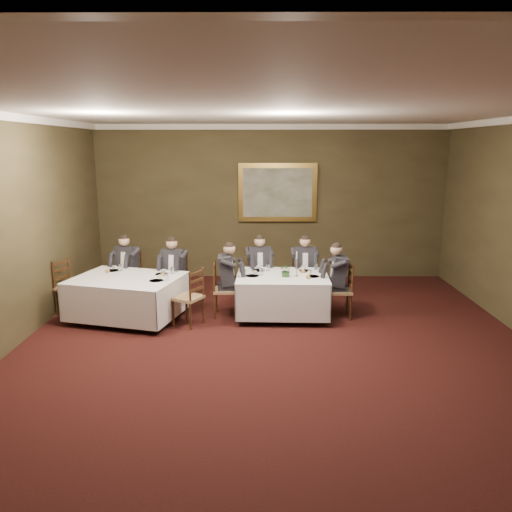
{
  "coord_description": "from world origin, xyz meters",
  "views": [
    {
      "loc": [
        -0.26,
        -6.47,
        3.02
      ],
      "look_at": [
        -0.32,
        2.0,
        1.15
      ],
      "focal_mm": 35.0,
      "sensor_mm": 36.0,
      "label": 1
    }
  ],
  "objects_px": {
    "chair_main_endleft": "(225,300)",
    "candlestick": "(297,267)",
    "chair_main_backright": "(303,288)",
    "diner_sec_backleft": "(128,276)",
    "diner_main_endright": "(340,289)",
    "diner_main_backright": "(304,277)",
    "chair_sec_endright": "(189,309)",
    "chair_sec_backleft": "(129,287)",
    "diner_main_backleft": "(259,277)",
    "chair_main_endright": "(340,302)",
    "centerpiece": "(286,270)",
    "table_second": "(127,295)",
    "chair_main_backleft": "(259,288)",
    "table_main": "(282,292)",
    "diner_sec_backright": "(175,280)",
    "chair_sec_backright": "(175,291)",
    "chair_sec_endleft": "(71,298)",
    "painting": "(278,193)",
    "diner_main_endleft": "(225,288)"
  },
  "relations": [
    {
      "from": "chair_main_backleft",
      "to": "diner_sec_backleft",
      "type": "height_order",
      "value": "diner_sec_backleft"
    },
    {
      "from": "diner_main_backright",
      "to": "diner_main_endright",
      "type": "bearing_deg",
      "value": 120.82
    },
    {
      "from": "chair_sec_backleft",
      "to": "chair_main_backleft",
      "type": "bearing_deg",
      "value": -161.13
    },
    {
      "from": "diner_main_backleft",
      "to": "chair_sec_endright",
      "type": "xyz_separation_m",
      "value": [
        -1.21,
        -1.3,
        -0.23
      ]
    },
    {
      "from": "chair_sec_backright",
      "to": "chair_main_endright",
      "type": "bearing_deg",
      "value": -178.3
    },
    {
      "from": "chair_sec_backright",
      "to": "diner_main_backright",
      "type": "bearing_deg",
      "value": -161.9
    },
    {
      "from": "diner_main_endright",
      "to": "candlestick",
      "type": "relative_size",
      "value": 2.88
    },
    {
      "from": "diner_main_backleft",
      "to": "diner_main_endright",
      "type": "bearing_deg",
      "value": 139.5
    },
    {
      "from": "chair_sec_backleft",
      "to": "chair_sec_endright",
      "type": "relative_size",
      "value": 1.0
    },
    {
      "from": "table_main",
      "to": "painting",
      "type": "bearing_deg",
      "value": 90.0
    },
    {
      "from": "chair_main_endleft",
      "to": "candlestick",
      "type": "height_order",
      "value": "candlestick"
    },
    {
      "from": "chair_main_backleft",
      "to": "chair_sec_endleft",
      "type": "distance_m",
      "value": 3.53
    },
    {
      "from": "diner_main_endright",
      "to": "diner_main_backright",
      "type": "bearing_deg",
      "value": 34.97
    },
    {
      "from": "chair_sec_backright",
      "to": "diner_main_backleft",
      "type": "bearing_deg",
      "value": -158.77
    },
    {
      "from": "chair_main_backleft",
      "to": "diner_main_endright",
      "type": "height_order",
      "value": "diner_main_endright"
    },
    {
      "from": "chair_main_backleft",
      "to": "chair_main_backright",
      "type": "xyz_separation_m",
      "value": [
        0.88,
        -0.02,
        0.0
      ]
    },
    {
      "from": "candlestick",
      "to": "chair_sec_endright",
      "type": "bearing_deg",
      "value": -168.15
    },
    {
      "from": "chair_main_backright",
      "to": "chair_main_endright",
      "type": "height_order",
      "value": "same"
    },
    {
      "from": "chair_main_backright",
      "to": "diner_sec_backleft",
      "type": "bearing_deg",
      "value": -3.6
    },
    {
      "from": "chair_main_backleft",
      "to": "diner_main_endleft",
      "type": "height_order",
      "value": "diner_main_endleft"
    },
    {
      "from": "chair_sec_backright",
      "to": "chair_sec_endright",
      "type": "bearing_deg",
      "value": 124.27
    },
    {
      "from": "diner_main_endleft",
      "to": "chair_sec_backleft",
      "type": "bearing_deg",
      "value": -116.15
    },
    {
      "from": "diner_main_backright",
      "to": "chair_sec_endleft",
      "type": "bearing_deg",
      "value": 5.97
    },
    {
      "from": "table_second",
      "to": "candlestick",
      "type": "distance_m",
      "value": 3.04
    },
    {
      "from": "table_main",
      "to": "table_second",
      "type": "bearing_deg",
      "value": -176.56
    },
    {
      "from": "diner_main_backleft",
      "to": "chair_main_backright",
      "type": "distance_m",
      "value": 0.91
    },
    {
      "from": "diner_sec_backright",
      "to": "chair_main_backleft",
      "type": "bearing_deg",
      "value": -157.98
    },
    {
      "from": "chair_sec_endright",
      "to": "chair_sec_endleft",
      "type": "xyz_separation_m",
      "value": [
        -2.26,
        0.59,
        0.0
      ]
    },
    {
      "from": "chair_main_endright",
      "to": "chair_main_endleft",
      "type": "bearing_deg",
      "value": 89.77
    },
    {
      "from": "painting",
      "to": "diner_main_backleft",
      "type": "bearing_deg",
      "value": -102.21
    },
    {
      "from": "diner_main_endleft",
      "to": "chair_sec_endright",
      "type": "xyz_separation_m",
      "value": [
        -0.6,
        -0.49,
        -0.23
      ]
    },
    {
      "from": "diner_main_backleft",
      "to": "diner_main_endright",
      "type": "relative_size",
      "value": 1.0
    },
    {
      "from": "chair_main_backright",
      "to": "candlestick",
      "type": "height_order",
      "value": "candlestick"
    },
    {
      "from": "diner_main_backleft",
      "to": "chair_main_endright",
      "type": "bearing_deg",
      "value": 139.7
    },
    {
      "from": "chair_sec_backright",
      "to": "chair_sec_endleft",
      "type": "xyz_separation_m",
      "value": [
        -1.85,
        -0.49,
        0.0
      ]
    },
    {
      "from": "diner_main_backleft",
      "to": "candlestick",
      "type": "height_order",
      "value": "diner_main_backleft"
    },
    {
      "from": "diner_main_backright",
      "to": "diner_main_endright",
      "type": "relative_size",
      "value": 1.0
    },
    {
      "from": "chair_main_backright",
      "to": "diner_main_endleft",
      "type": "bearing_deg",
      "value": 25.5
    },
    {
      "from": "diner_main_backright",
      "to": "diner_main_endleft",
      "type": "bearing_deg",
      "value": 25.14
    },
    {
      "from": "chair_sec_backright",
      "to": "chair_sec_endleft",
      "type": "relative_size",
      "value": 1.0
    },
    {
      "from": "centerpiece",
      "to": "candlestick",
      "type": "xyz_separation_m",
      "value": [
        0.18,
        0.03,
        0.04
      ]
    },
    {
      "from": "diner_main_backleft",
      "to": "chair_sec_backleft",
      "type": "xyz_separation_m",
      "value": [
        -2.57,
        0.03,
        -0.23
      ]
    },
    {
      "from": "diner_main_endright",
      "to": "diner_sec_backright",
      "type": "height_order",
      "value": "same"
    },
    {
      "from": "chair_sec_endright",
      "to": "chair_sec_backleft",
      "type": "bearing_deg",
      "value": 73.9
    },
    {
      "from": "diner_main_endright",
      "to": "diner_sec_backright",
      "type": "bearing_deg",
      "value": 79.32
    },
    {
      "from": "candlestick",
      "to": "painting",
      "type": "bearing_deg",
      "value": 94.91
    },
    {
      "from": "chair_main_backleft",
      "to": "chair_sec_endright",
      "type": "distance_m",
      "value": 1.78
    },
    {
      "from": "chair_sec_backright",
      "to": "painting",
      "type": "xyz_separation_m",
      "value": [
        2.04,
        2.16,
        1.7
      ]
    },
    {
      "from": "table_second",
      "to": "chair_main_backleft",
      "type": "relative_size",
      "value": 2.13
    },
    {
      "from": "diner_main_endleft",
      "to": "diner_sec_backright",
      "type": "xyz_separation_m",
      "value": [
        -1.01,
        0.59,
        0.0
      ]
    }
  ]
}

